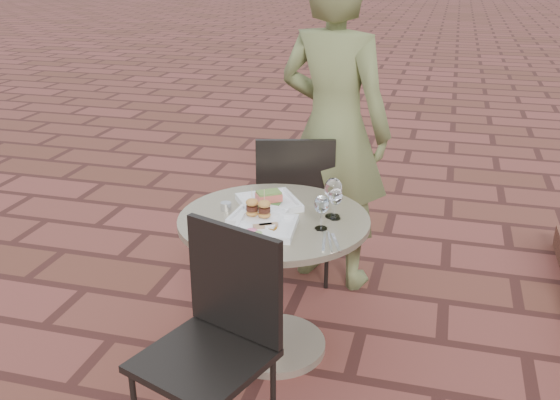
% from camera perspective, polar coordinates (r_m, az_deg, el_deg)
% --- Properties ---
extents(ground, '(60.00, 60.00, 0.00)m').
position_cam_1_polar(ground, '(3.17, -1.39, -14.76)').
color(ground, brown).
rests_on(ground, ground).
extents(cafe_table, '(0.90, 0.90, 0.73)m').
position_cam_1_polar(cafe_table, '(3.03, -0.55, -5.86)').
color(cafe_table, gray).
rests_on(cafe_table, ground).
extents(chair_far, '(0.54, 0.54, 0.93)m').
position_cam_1_polar(chair_far, '(3.64, 1.35, 0.25)').
color(chair_far, black).
rests_on(chair_far, ground).
extents(chair_near, '(0.56, 0.56, 0.93)m').
position_cam_1_polar(chair_near, '(2.45, -5.67, -11.45)').
color(chair_near, black).
rests_on(chair_near, ground).
extents(diner, '(0.78, 0.62, 1.87)m').
position_cam_1_polar(diner, '(3.59, 4.96, 6.37)').
color(diner, '#5C6236').
rests_on(diner, ground).
extents(plate_salmon, '(0.37, 0.37, 0.07)m').
position_cam_1_polar(plate_salmon, '(3.04, -1.04, -0.14)').
color(plate_salmon, white).
rests_on(plate_salmon, cafe_table).
extents(plate_sliders, '(0.25, 0.25, 0.15)m').
position_cam_1_polar(plate_sliders, '(2.89, -1.99, -1.22)').
color(plate_sliders, white).
rests_on(plate_sliders, cafe_table).
extents(plate_tuna, '(0.29, 0.29, 0.03)m').
position_cam_1_polar(plate_tuna, '(2.78, -1.36, -2.48)').
color(plate_tuna, white).
rests_on(plate_tuna, cafe_table).
extents(wine_glass_right, '(0.07, 0.07, 0.16)m').
position_cam_1_polar(wine_glass_right, '(2.76, 3.83, -0.50)').
color(wine_glass_right, white).
rests_on(wine_glass_right, cafe_table).
extents(wine_glass_mid, '(0.08, 0.08, 0.19)m').
position_cam_1_polar(wine_glass_mid, '(2.88, 4.89, 0.96)').
color(wine_glass_mid, white).
rests_on(wine_glass_mid, cafe_table).
extents(wine_glass_far, '(0.06, 0.06, 0.15)m').
position_cam_1_polar(wine_glass_far, '(2.87, 5.11, 0.24)').
color(wine_glass_far, white).
rests_on(wine_glass_far, cafe_table).
extents(steel_ramekin, '(0.07, 0.07, 0.04)m').
position_cam_1_polar(steel_ramekin, '(3.00, -4.96, -0.58)').
color(steel_ramekin, silver).
rests_on(steel_ramekin, cafe_table).
extents(cutlery_set, '(0.15, 0.23, 0.00)m').
position_cam_1_polar(cutlery_set, '(2.68, 4.59, -3.83)').
color(cutlery_set, silver).
rests_on(cutlery_set, cafe_table).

